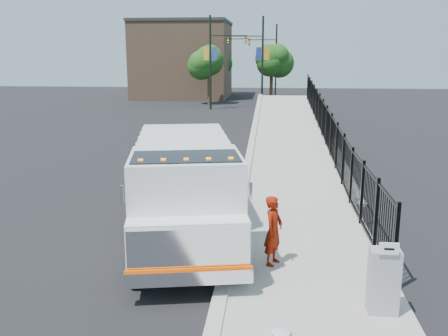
{
  "coord_description": "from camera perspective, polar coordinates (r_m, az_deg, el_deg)",
  "views": [
    {
      "loc": [
        0.96,
        -11.92,
        4.91
      ],
      "look_at": [
        -0.39,
        2.0,
        1.66
      ],
      "focal_mm": 40.0,
      "sensor_mm": 36.0,
      "label": 1
    }
  ],
  "objects": [
    {
      "name": "light_pole_2",
      "position": [
        54.79,
        -0.06,
        12.5
      ],
      "size": [
        3.77,
        0.22,
        8.0
      ],
      "color": "black",
      "rests_on": "ground"
    },
    {
      "name": "debris",
      "position": [
        9.18,
        6.52,
        -18.1
      ],
      "size": [
        0.36,
        0.36,
        0.09
      ],
      "primitive_type": "ellipsoid",
      "color": "silver",
      "rests_on": "sidewalk"
    },
    {
      "name": "building",
      "position": [
        56.8,
        -4.68,
        12.11
      ],
      "size": [
        10.0,
        10.0,
        8.0
      ],
      "primitive_type": "cube",
      "color": "#8C664C",
      "rests_on": "ground"
    },
    {
      "name": "curb",
      "position": [
        11.07,
        -0.01,
        -12.78
      ],
      "size": [
        0.3,
        12.0,
        0.16
      ],
      "primitive_type": "cube",
      "color": "#ADAAA3",
      "rests_on": "ground"
    },
    {
      "name": "sidewalk",
      "position": [
        11.08,
        10.22,
        -13.09
      ],
      "size": [
        3.55,
        12.0,
        0.12
      ],
      "primitive_type": "cube",
      "color": "#9E998E",
      "rests_on": "ground"
    },
    {
      "name": "light_pole_0",
      "position": [
        44.1,
        -1.17,
        12.36
      ],
      "size": [
        3.77,
        0.22,
        8.0
      ],
      "color": "black",
      "rests_on": "ground"
    },
    {
      "name": "iron_fence",
      "position": [
        24.39,
        11.56,
        3.35
      ],
      "size": [
        0.1,
        28.0,
        1.8
      ],
      "primitive_type": "cube",
      "color": "black",
      "rests_on": "ground"
    },
    {
      "name": "ground",
      "position": [
        12.92,
        0.86,
        -9.24
      ],
      "size": [
        120.0,
        120.0,
        0.0
      ],
      "primitive_type": "plane",
      "color": "black",
      "rests_on": "ground"
    },
    {
      "name": "tree_0",
      "position": [
        48.12,
        -1.71,
        11.94
      ],
      "size": [
        2.94,
        2.94,
        5.47
      ],
      "color": "#382314",
      "rests_on": "ground"
    },
    {
      "name": "utility_cabinet",
      "position": [
        9.99,
        17.76,
        -12.2
      ],
      "size": [
        0.55,
        0.4,
        1.25
      ],
      "primitive_type": "cube",
      "color": "gray",
      "rests_on": "sidewalk"
    },
    {
      "name": "tree_1",
      "position": [
        53.42,
        5.48,
        11.99
      ],
      "size": [
        2.85,
        2.85,
        5.42
      ],
      "color": "#382314",
      "rests_on": "ground"
    },
    {
      "name": "tree_2",
      "position": [
        58.3,
        -0.52,
        12.13
      ],
      "size": [
        2.77,
        2.77,
        5.38
      ],
      "color": "#382314",
      "rests_on": "ground"
    },
    {
      "name": "ramp",
      "position": [
        28.37,
        7.81,
        2.99
      ],
      "size": [
        3.95,
        24.06,
        3.19
      ],
      "primitive_type": "cube",
      "rotation": [
        0.06,
        0.0,
        0.0
      ],
      "color": "#9E998E",
      "rests_on": "ground"
    },
    {
      "name": "light_pole_1",
      "position": [
        45.15,
        4.03,
        12.35
      ],
      "size": [
        3.78,
        0.22,
        8.0
      ],
      "color": "black",
      "rests_on": "ground"
    },
    {
      "name": "light_pole_3",
      "position": [
        58.0,
        5.66,
        12.47
      ],
      "size": [
        3.78,
        0.22,
        8.0
      ],
      "color": "black",
      "rests_on": "ground"
    },
    {
      "name": "truck",
      "position": [
        13.36,
        -4.54,
        -1.56
      ],
      "size": [
        4.03,
        8.34,
        2.74
      ],
      "rotation": [
        0.0,
        0.0,
        0.19
      ],
      "color": "black",
      "rests_on": "ground"
    },
    {
      "name": "worker",
      "position": [
        11.55,
        5.68,
        -7.13
      ],
      "size": [
        0.59,
        0.7,
        1.62
      ],
      "primitive_type": "imported",
      "rotation": [
        0.0,
        0.0,
        1.15
      ],
      "color": "maroon",
      "rests_on": "sidewalk"
    },
    {
      "name": "arrow_sign",
      "position": [
        9.51,
        18.35,
        -8.75
      ],
      "size": [
        0.35,
        0.04,
        0.22
      ],
      "primitive_type": "cube",
      "color": "white",
      "rests_on": "utility_cabinet"
    }
  ]
}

